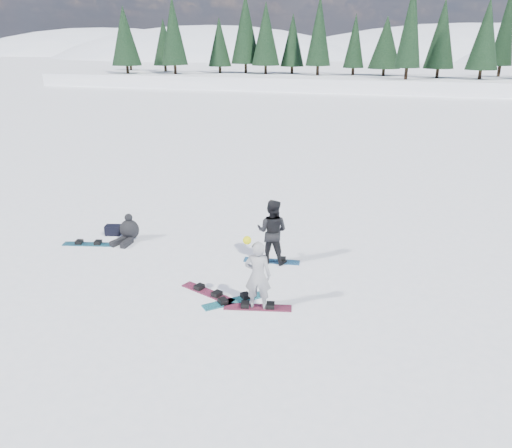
{
  "coord_description": "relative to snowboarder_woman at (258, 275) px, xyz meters",
  "views": [
    {
      "loc": [
        2.45,
        -10.11,
        5.56
      ],
      "look_at": [
        -1.07,
        1.52,
        1.1
      ],
      "focal_mm": 35.0,
      "sensor_mm": 36.0,
      "label": 1
    }
  ],
  "objects": [
    {
      "name": "ground",
      "position": [
        0.34,
        0.78,
        -0.81
      ],
      "size": [
        420.0,
        420.0,
        0.0
      ],
      "primitive_type": "plane",
      "color": "white",
      "rests_on": "ground"
    },
    {
      "name": "alpine_backdrop",
      "position": [
        -11.38,
        189.95,
        -14.78
      ],
      "size": [
        412.5,
        227.0,
        53.2
      ],
      "color": "white",
      "rests_on": "ground"
    },
    {
      "name": "snowboarder_woman",
      "position": [
        0.0,
        0.0,
        0.0
      ],
      "size": [
        0.63,
        0.46,
        1.73
      ],
      "rotation": [
        0.0,
        0.0,
        3.28
      ],
      "color": "#9D9DA2",
      "rests_on": "ground"
    },
    {
      "name": "snowboarder_man",
      "position": [
        -0.35,
        2.49,
        0.06
      ],
      "size": [
        0.87,
        0.7,
        1.74
      ],
      "primitive_type": "imported",
      "rotation": [
        0.0,
        0.0,
        3.1
      ],
      "color": "black",
      "rests_on": "ground"
    },
    {
      "name": "seated_rider",
      "position": [
        -4.81,
        2.75,
        -0.5
      ],
      "size": [
        0.63,
        0.99,
        0.81
      ],
      "rotation": [
        0.0,
        0.0,
        -0.12
      ],
      "color": "black",
      "rests_on": "ground"
    },
    {
      "name": "gear_bag",
      "position": [
        -5.51,
        3.0,
        -0.66
      ],
      "size": [
        0.51,
        0.4,
        0.3
      ],
      "primitive_type": "cube",
      "rotation": [
        0.0,
        0.0,
        0.26
      ],
      "color": "black",
      "rests_on": "ground"
    },
    {
      "name": "snowboard_woman",
      "position": [
        0.0,
        0.0,
        -0.79
      ],
      "size": [
        1.52,
        0.61,
        0.03
      ],
      "primitive_type": "cube",
      "rotation": [
        0.0,
        0.0,
        0.23
      ],
      "color": "maroon",
      "rests_on": "ground"
    },
    {
      "name": "snowboard_man",
      "position": [
        -0.35,
        2.49,
        -0.79
      ],
      "size": [
        1.52,
        0.48,
        0.03
      ],
      "primitive_type": "cube",
      "rotation": [
        0.0,
        0.0,
        0.14
      ],
      "color": "#1C629C",
      "rests_on": "ground"
    },
    {
      "name": "snowboard_loose_a",
      "position": [
        -0.59,
        0.13,
        -0.79
      ],
      "size": [
        1.28,
        1.23,
        0.03
      ],
      "primitive_type": "cube",
      "rotation": [
        0.0,
        0.0,
        0.76
      ],
      "color": "teal",
      "rests_on": "ground"
    },
    {
      "name": "snowboard_loose_b",
      "position": [
        -1.31,
        0.32,
        -0.79
      ],
      "size": [
        1.5,
        0.81,
        0.03
      ],
      "primitive_type": "cube",
      "rotation": [
        0.0,
        0.0,
        -0.37
      ],
      "color": "#942044",
      "rests_on": "ground"
    },
    {
      "name": "snowboard_loose_c",
      "position": [
        -5.76,
        2.09,
        -0.79
      ],
      "size": [
        1.52,
        0.62,
        0.03
      ],
      "primitive_type": "cube",
      "rotation": [
        0.0,
        0.0,
        0.24
      ],
      "color": "#17637F",
      "rests_on": "ground"
    }
  ]
}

